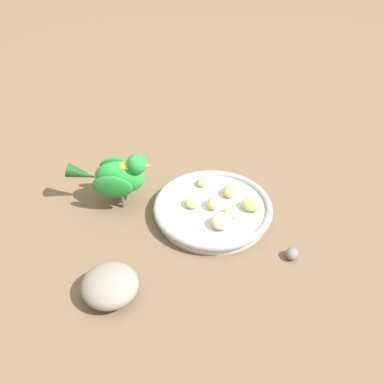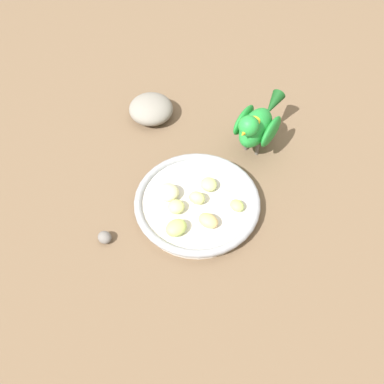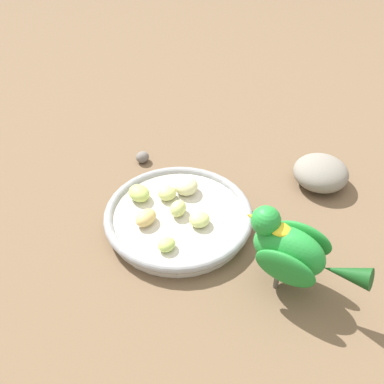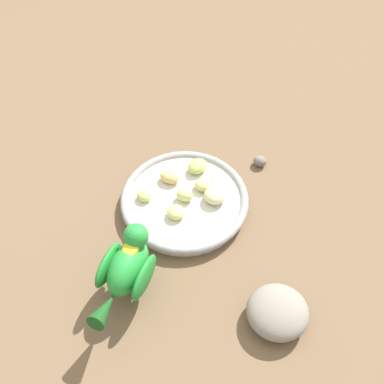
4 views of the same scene
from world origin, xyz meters
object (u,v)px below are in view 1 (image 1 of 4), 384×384
apple_piece_2 (251,204)px  apple_piece_3 (203,182)px  apple_piece_1 (215,202)px  apple_piece_6 (231,212)px  apple_piece_5 (221,221)px  rock_large (110,285)px  pebble_0 (292,254)px  feeding_bowl (211,210)px  apple_piece_0 (193,202)px  apple_piece_4 (230,191)px  parrot (118,176)px

apple_piece_2 → apple_piece_3: apple_piece_2 is taller
apple_piece_1 → apple_piece_6: (-0.01, 0.04, -0.00)m
apple_piece_3 → apple_piece_5: size_ratio=0.69×
apple_piece_6 → rock_large: 0.26m
apple_piece_5 → pebble_0: apple_piece_5 is taller
apple_piece_1 → apple_piece_5: apple_piece_5 is taller
feeding_bowl → pebble_0: bearing=102.6°
apple_piece_0 → rock_large: rock_large is taller
apple_piece_0 → apple_piece_5: bearing=93.4°
rock_large → feeding_bowl: bearing=-170.1°
apple_piece_3 → apple_piece_5: apple_piece_5 is taller
apple_piece_0 → apple_piece_4: 0.08m
apple_piece_6 → apple_piece_5: bearing=14.5°
apple_piece_0 → apple_piece_2: apple_piece_2 is taller
apple_piece_5 → rock_large: size_ratio=0.42×
apple_piece_4 → apple_piece_5: bearing=38.0°
apple_piece_5 → parrot: size_ratio=0.29×
apple_piece_3 → parrot: parrot is taller
apple_piece_5 → parrot: bearing=-63.3°
apple_piece_1 → apple_piece_6: size_ratio=1.02×
apple_piece_3 → rock_large: (0.28, 0.11, -0.00)m
apple_piece_6 → apple_piece_3: bearing=-100.0°
pebble_0 → apple_piece_3: bearing=-88.8°
apple_piece_1 → rock_large: rock_large is taller
apple_piece_5 → apple_piece_4: bearing=-142.0°
apple_piece_0 → apple_piece_3: size_ratio=1.15×
feeding_bowl → apple_piece_2: size_ratio=6.00×
apple_piece_2 → rock_large: size_ratio=0.41×
apple_piece_5 → pebble_0: size_ratio=1.56×
apple_piece_3 → rock_large: rock_large is taller
apple_piece_1 → rock_large: 0.26m
apple_piece_2 → rock_large: rock_large is taller
apple_piece_3 → pebble_0: apple_piece_3 is taller
apple_piece_0 → apple_piece_5: apple_piece_5 is taller
apple_piece_1 → apple_piece_3: (-0.03, -0.07, -0.00)m
apple_piece_6 → pebble_0: bearing=100.3°
apple_piece_6 → rock_large: size_ratio=0.32×
apple_piece_5 → apple_piece_6: bearing=-165.5°
apple_piece_0 → parrot: 0.15m
apple_piece_1 → pebble_0: (-0.03, 0.17, -0.02)m
feeding_bowl → apple_piece_5: (0.02, 0.05, 0.02)m
apple_piece_0 → apple_piece_6: (-0.04, 0.07, 0.00)m
apple_piece_1 → rock_large: size_ratio=0.32×
apple_piece_3 → apple_piece_6: apple_piece_6 is taller
feeding_bowl → pebble_0: 0.17m
apple_piece_2 → apple_piece_5: bearing=0.2°
apple_piece_2 → pebble_0: bearing=81.0°
apple_piece_1 → parrot: parrot is taller
apple_piece_3 → apple_piece_4: 0.06m
apple_piece_4 → apple_piece_3: bearing=-69.6°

